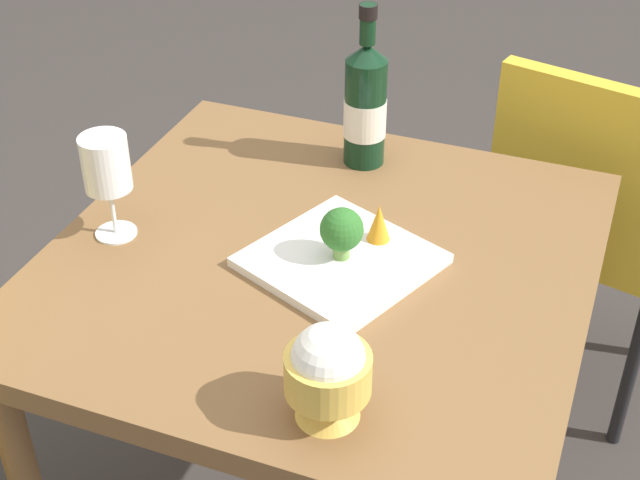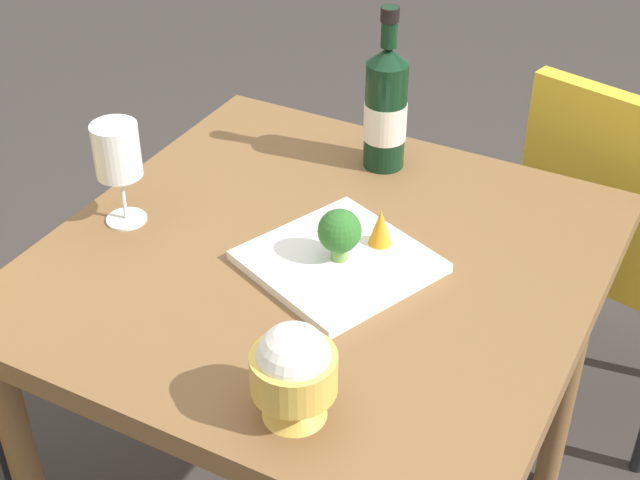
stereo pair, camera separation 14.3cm
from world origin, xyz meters
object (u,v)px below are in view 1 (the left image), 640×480
broccoli_floret (342,230)px  serving_plate (341,260)px  carrot_garnish_left (379,223)px  rice_bowl (328,372)px  wine_bottle (365,104)px  chair_near_window (592,211)px  wine_glass (106,166)px

broccoli_floret → serving_plate: bearing=-131.4°
carrot_garnish_left → rice_bowl: bearing=8.2°
wine_bottle → serving_plate: wine_bottle is taller
chair_near_window → carrot_garnish_left: 0.68m
wine_glass → wine_bottle: bearing=140.6°
serving_plate → wine_glass: bearing=-82.0°
wine_glass → broccoli_floret: wine_glass is taller
broccoli_floret → carrot_garnish_left: broccoli_floret is taller
wine_glass → serving_plate: bearing=98.0°
wine_bottle → serving_plate: bearing=12.3°
rice_bowl → serving_plate: 0.33m
chair_near_window → broccoli_floret: (0.62, -0.34, 0.27)m
wine_glass → rice_bowl: 0.53m
broccoli_floret → carrot_garnish_left: size_ratio=1.36×
serving_plate → chair_near_window: bearing=151.2°
wine_bottle → rice_bowl: (0.62, 0.16, -0.04)m
wine_glass → carrot_garnish_left: bearing=105.9°
chair_near_window → serving_plate: 0.74m
chair_near_window → serving_plate: (0.62, -0.34, 0.21)m
carrot_garnish_left → wine_bottle: bearing=-156.5°
wine_bottle → wine_glass: 0.48m
rice_bowl → broccoli_floret: rice_bowl is taller
chair_near_window → carrot_garnish_left: size_ratio=13.45×
wine_bottle → broccoli_floret: wine_bottle is taller
serving_plate → wine_bottle: bearing=-167.7°
chair_near_window → rice_bowl: 1.00m
wine_glass → serving_plate: (-0.05, 0.37, -0.12)m
chair_near_window → broccoli_floret: chair_near_window is taller
broccoli_floret → chair_near_window: bearing=151.4°
wine_bottle → rice_bowl: size_ratio=2.12×
wine_bottle → wine_glass: (0.37, -0.30, 0.01)m
wine_bottle → serving_plate: 0.34m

